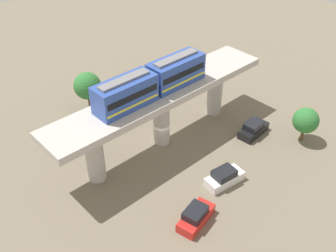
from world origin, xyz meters
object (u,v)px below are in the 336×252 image
object	(u,v)px
parked_car_red	(196,216)
parked_car_black	(253,129)
tree_mid_lot	(306,121)
parked_car_white	(224,177)
train	(152,82)
tree_near_viaduct	(87,86)

from	to	relation	value
parked_car_red	parked_car_black	bearing A→B (deg)	-85.39
parked_car_black	tree_mid_lot	world-z (taller)	tree_mid_lot
parked_car_white	tree_mid_lot	xyz separation A→B (m)	(-1.50, -12.25, 2.08)
train	tree_near_viaduct	world-z (taller)	train
train	tree_mid_lot	xyz separation A→B (m)	(-11.07, -13.65, -5.73)
parked_car_white	tree_near_viaduct	xyz separation A→B (m)	(21.43, 2.28, 2.57)
parked_car_red	tree_near_viaduct	bearing A→B (deg)	-21.99
parked_car_black	tree_near_viaduct	world-z (taller)	tree_near_viaduct
tree_near_viaduct	tree_mid_lot	xyz separation A→B (m)	(-22.93, -14.53, -0.50)
tree_near_viaduct	tree_mid_lot	bearing A→B (deg)	-147.65
parked_car_black	tree_near_viaduct	xyz separation A→B (m)	(18.32, 11.24, 2.57)
parked_car_red	tree_near_viaduct	size ratio (longest dim) A/B	0.88
parked_car_white	tree_mid_lot	distance (m)	12.51
parked_car_red	parked_car_black	size ratio (longest dim) A/B	1.04
parked_car_white	parked_car_black	bearing A→B (deg)	-63.09
parked_car_white	tree_mid_lot	size ratio (longest dim) A/B	1.01
parked_car_red	tree_mid_lot	xyz separation A→B (m)	(0.11, -18.16, 2.08)
train	parked_car_black	world-z (taller)	train
tree_near_viaduct	parked_car_red	bearing A→B (deg)	171.05
parked_car_red	tree_mid_lot	size ratio (longest dim) A/B	1.04
train	tree_near_viaduct	bearing A→B (deg)	4.25
parked_car_red	parked_car_white	bearing A→B (deg)	-87.78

